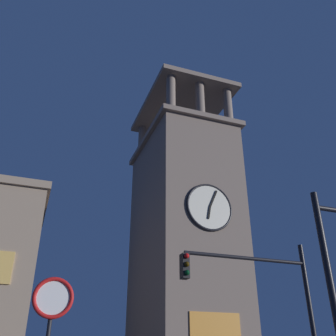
# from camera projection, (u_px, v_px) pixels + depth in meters

# --- Properties ---
(clocktower) EXTENTS (6.66, 9.46, 24.71)m
(clocktower) POSITION_uv_depth(u_px,v_px,m) (184.00, 242.00, 28.49)
(clocktower) COLOR #75665B
(clocktower) RESTS_ON ground_plane
(traffic_signal_mid) EXTENTS (4.57, 0.41, 5.07)m
(traffic_signal_mid) POSITION_uv_depth(u_px,v_px,m) (266.00, 293.00, 12.19)
(traffic_signal_mid) COLOR black
(traffic_signal_mid) RESTS_ON ground_plane
(no_horn_sign) EXTENTS (0.78, 0.14, 2.90)m
(no_horn_sign) POSITION_uv_depth(u_px,v_px,m) (51.00, 311.00, 7.27)
(no_horn_sign) COLOR black
(no_horn_sign) RESTS_ON ground_plane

